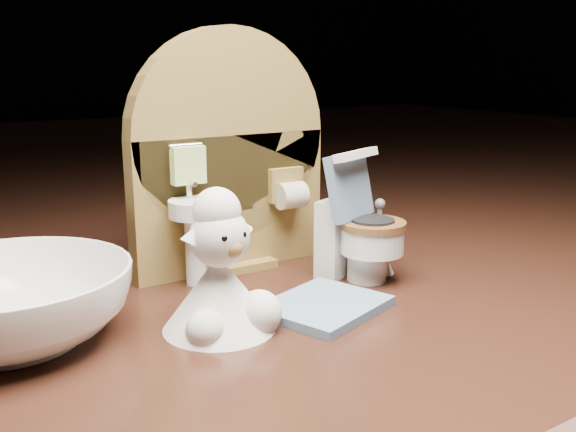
{
  "coord_description": "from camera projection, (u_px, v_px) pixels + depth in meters",
  "views": [
    {
      "loc": [
        -0.19,
        -0.29,
        0.13
      ],
      "look_at": [
        0.0,
        0.0,
        0.05
      ],
      "focal_mm": 40.0,
      "sensor_mm": 36.0,
      "label": 1
    }
  ],
  "objects": [
    {
      "name": "backdrop_panel",
      "position": [
        229.0,
        166.0,
        0.4
      ],
      "size": [
        0.13,
        0.05,
        0.15
      ],
      "color": "olive",
      "rests_on": "ground"
    },
    {
      "name": "toy_toilet",
      "position": [
        357.0,
        232.0,
        0.39
      ],
      "size": [
        0.05,
        0.05,
        0.08
      ],
      "rotation": [
        0.0,
        0.0,
        0.38
      ],
      "color": "white",
      "rests_on": "ground"
    },
    {
      "name": "bath_mat",
      "position": [
        324.0,
        306.0,
        0.34
      ],
      "size": [
        0.08,
        0.07,
        0.0
      ],
      "primitive_type": "cube",
      "rotation": [
        0.0,
        0.0,
        0.32
      ],
      "color": "slate",
      "rests_on": "ground"
    },
    {
      "name": "toilet_brush",
      "position": [
        378.0,
        253.0,
        0.4
      ],
      "size": [
        0.02,
        0.02,
        0.05
      ],
      "color": "white",
      "rests_on": "ground"
    },
    {
      "name": "plush_lamb",
      "position": [
        221.0,
        281.0,
        0.31
      ],
      "size": [
        0.06,
        0.06,
        0.07
      ],
      "rotation": [
        0.0,
        0.0,
        0.11
      ],
      "color": "white",
      "rests_on": "ground"
    },
    {
      "name": "ceramic_bowl",
      "position": [
        9.0,
        305.0,
        0.3
      ],
      "size": [
        0.12,
        0.12,
        0.04
      ],
      "primitive_type": "imported",
      "rotation": [
        0.0,
        0.0,
        0.07
      ],
      "color": "white",
      "rests_on": "ground"
    }
  ]
}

